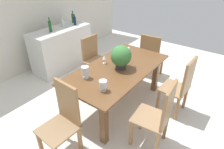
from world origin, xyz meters
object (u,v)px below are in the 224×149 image
at_px(flower_centerpiece, 121,57).
at_px(wine_bottle_clear, 75,21).
at_px(kitchen_counter, 62,49).
at_px(chair_head_end, 63,118).
at_px(chair_far_right, 93,56).
at_px(wine_glass, 104,58).
at_px(dining_table, 118,75).
at_px(crystal_vase_left, 103,84).
at_px(wine_bottle_green, 50,26).
at_px(wine_bottle_dark, 63,23).
at_px(chair_near_right, 181,85).
at_px(chair_foot_end, 151,54).
at_px(wine_bottle_tall, 73,18).
at_px(crystal_vase_center_near, 85,71).
at_px(chair_near_left, 159,114).

xyz_separation_m(flower_centerpiece, wine_bottle_clear, (0.80, 1.88, 0.09)).
bearing_deg(kitchen_counter, chair_head_end, -130.46).
xyz_separation_m(chair_far_right, wine_glass, (-0.44, -0.67, 0.33)).
xyz_separation_m(dining_table, wine_glass, (0.00, 0.29, 0.25)).
bearing_deg(flower_centerpiece, crystal_vase_left, -166.32).
xyz_separation_m(kitchen_counter, wine_bottle_green, (-0.25, -0.02, 0.61)).
bearing_deg(wine_bottle_dark, flower_centerpiece, -105.10).
distance_m(chair_near_right, crystal_vase_left, 1.36).
height_order(chair_foot_end, wine_bottle_tall, wine_bottle_tall).
relative_size(chair_near_right, wine_bottle_tall, 3.64).
relative_size(dining_table, wine_bottle_clear, 7.80).
relative_size(crystal_vase_center_near, kitchen_counter, 0.14).
bearing_deg(flower_centerpiece, wine_bottle_green, 85.90).
bearing_deg(chair_near_right, chair_near_left, 2.07).
relative_size(chair_near_left, crystal_vase_left, 6.54).
bearing_deg(chair_foot_end, wine_bottle_dark, 15.14).
distance_m(chair_near_right, flower_centerpiece, 1.09).
height_order(chair_far_right, flower_centerpiece, flower_centerpiece).
bearing_deg(wine_bottle_clear, chair_near_right, -97.95).
bearing_deg(flower_centerpiece, chair_near_left, -116.04).
height_order(crystal_vase_center_near, wine_bottle_dark, wine_bottle_dark).
bearing_deg(kitchen_counter, chair_far_right, -87.91).
xyz_separation_m(dining_table, wine_bottle_clear, (0.83, 1.83, 0.45)).
bearing_deg(crystal_vase_center_near, kitchen_counter, 60.51).
xyz_separation_m(chair_head_end, chair_foot_end, (2.47, -0.00, -0.02)).
distance_m(chair_head_end, wine_bottle_tall, 3.00).
xyz_separation_m(chair_head_end, wine_glass, (1.23, 0.29, 0.29)).
relative_size(chair_near_right, kitchen_counter, 0.73).
relative_size(chair_foot_end, wine_glass, 6.84).
distance_m(chair_far_right, wine_bottle_green, 1.13).
xyz_separation_m(crystal_vase_left, wine_bottle_tall, (1.59, 2.22, 0.22)).
xyz_separation_m(chair_foot_end, wine_bottle_dark, (-0.68, 1.95, 0.52)).
height_order(wine_bottle_clear, wine_bottle_tall, wine_bottle_tall).
bearing_deg(crystal_vase_left, chair_near_left, -73.75).
bearing_deg(chair_near_left, wine_glass, -113.94).
xyz_separation_m(chair_near_right, chair_near_left, (-0.87, -0.01, -0.00)).
bearing_deg(wine_bottle_clear, wine_bottle_green, 174.43).
xyz_separation_m(crystal_vase_left, wine_bottle_green, (0.81, 2.11, 0.23)).
relative_size(wine_glass, wine_bottle_dark, 0.60).
bearing_deg(crystal_vase_left, wine_bottle_green, 68.86).
relative_size(chair_foot_end, chair_near_left, 0.94).
height_order(chair_near_right, crystal_vase_left, chair_near_right).
relative_size(crystal_vase_center_near, wine_bottle_tall, 0.68).
bearing_deg(chair_far_right, chair_foot_end, -47.09).
bearing_deg(crystal_vase_center_near, wine_bottle_dark, 57.24).
height_order(kitchen_counter, wine_bottle_dark, wine_bottle_dark).
xyz_separation_m(chair_foot_end, flower_centerpiece, (-1.22, -0.04, 0.43)).
height_order(chair_head_end, chair_near_left, chair_head_end).
bearing_deg(wine_glass, chair_near_left, -108.97).
distance_m(chair_near_right, chair_head_end, 1.92).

